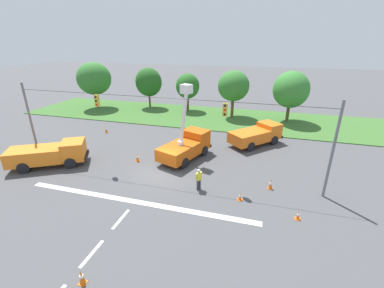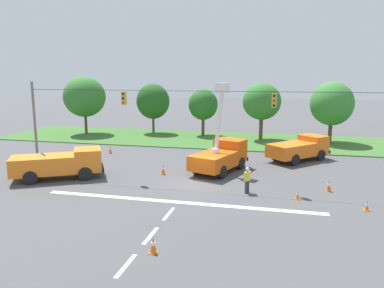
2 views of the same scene
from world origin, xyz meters
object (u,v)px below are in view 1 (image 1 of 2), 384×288
at_px(utility_truck_bucket_lift, 186,145).
at_px(traffic_cone_lane_edge_a, 298,215).
at_px(utility_truck_support_far, 257,134).
at_px(traffic_cone_near_bucket, 240,197).
at_px(tree_far_east, 291,90).
at_px(traffic_cone_mid_right, 82,277).
at_px(tree_far_west, 94,79).
at_px(tree_centre, 188,86).
at_px(traffic_cone_mid_left, 137,157).
at_px(traffic_cone_foreground_right, 271,184).
at_px(road_worker, 199,178).
at_px(utility_truck_support_near, 50,154).
at_px(tree_east, 234,86).
at_px(traffic_cone_foreground_left, 106,129).
at_px(tree_west, 149,82).

height_order(utility_truck_bucket_lift, traffic_cone_lane_edge_a, utility_truck_bucket_lift).
height_order(utility_truck_support_far, traffic_cone_near_bucket, utility_truck_support_far).
xyz_separation_m(tree_far_east, utility_truck_bucket_lift, (-10.07, -15.24, -3.14)).
bearing_deg(tree_far_east, traffic_cone_mid_right, -109.53).
bearing_deg(traffic_cone_near_bucket, tree_far_west, 141.83).
height_order(utility_truck_bucket_lift, traffic_cone_mid_right, utility_truck_bucket_lift).
bearing_deg(tree_far_west, traffic_cone_mid_right, -56.34).
distance_m(tree_centre, traffic_cone_mid_left, 19.53).
height_order(traffic_cone_mid_left, traffic_cone_mid_right, traffic_cone_mid_left).
bearing_deg(utility_truck_support_far, traffic_cone_foreground_right, -80.26).
height_order(tree_far_east, utility_truck_support_far, tree_far_east).
bearing_deg(traffic_cone_foreground_right, tree_far_west, 146.98).
bearing_deg(utility_truck_support_far, traffic_cone_near_bucket, -92.66).
xyz_separation_m(tree_centre, traffic_cone_lane_edge_a, (14.72, -24.06, -3.71)).
bearing_deg(tree_far_west, traffic_cone_near_bucket, -38.17).
height_order(tree_far_west, traffic_cone_mid_right, tree_far_west).
height_order(tree_far_east, road_worker, tree_far_east).
relative_size(utility_truck_bucket_lift, utility_truck_support_far, 1.16).
distance_m(tree_far_west, traffic_cone_mid_right, 35.64).
distance_m(utility_truck_support_near, traffic_cone_foreground_right, 19.42).
bearing_deg(traffic_cone_near_bucket, traffic_cone_mid_right, -125.59).
xyz_separation_m(traffic_cone_mid_right, traffic_cone_lane_edge_a, (10.23, 7.85, -0.10)).
bearing_deg(utility_truck_support_far, tree_far_west, 160.96).
relative_size(tree_centre, utility_truck_bucket_lift, 0.84).
relative_size(traffic_cone_mid_left, traffic_cone_near_bucket, 1.38).
bearing_deg(utility_truck_support_near, utility_truck_support_far, 30.53).
height_order(tree_east, road_worker, tree_east).
distance_m(road_worker, traffic_cone_foreground_left, 17.31).
height_order(traffic_cone_foreground_right, traffic_cone_lane_edge_a, traffic_cone_foreground_right).
relative_size(road_worker, traffic_cone_foreground_right, 2.16).
relative_size(traffic_cone_mid_right, traffic_cone_near_bucket, 1.31).
distance_m(tree_west, utility_truck_support_near, 22.60).
relative_size(utility_truck_support_near, road_worker, 3.88).
relative_size(utility_truck_bucket_lift, road_worker, 4.01).
bearing_deg(utility_truck_support_near, road_worker, -1.01).
bearing_deg(traffic_cone_foreground_right, road_worker, -162.88).
height_order(utility_truck_support_far, traffic_cone_lane_edge_a, utility_truck_support_far).
bearing_deg(traffic_cone_mid_right, tree_far_east, 70.47).
height_order(tree_far_west, traffic_cone_foreground_left, tree_far_west).
relative_size(tree_east, utility_truck_bucket_lift, 0.96).
bearing_deg(tree_far_west, tree_east, 2.02).
relative_size(utility_truck_support_far, traffic_cone_mid_left, 7.43).
bearing_deg(traffic_cone_near_bucket, tree_east, 99.43).
bearing_deg(road_worker, traffic_cone_mid_right, -108.56).
relative_size(tree_far_west, traffic_cone_foreground_right, 9.14).
xyz_separation_m(road_worker, traffic_cone_mid_right, (-3.20, -9.52, -0.61)).
bearing_deg(traffic_cone_foreground_right, tree_east, 106.42).
xyz_separation_m(tree_west, traffic_cone_lane_edge_a, (21.49, -24.30, -4.00)).
bearing_deg(tree_centre, tree_west, 177.93).
xyz_separation_m(tree_far_east, traffic_cone_near_bucket, (-4.22, -21.03, -4.24)).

